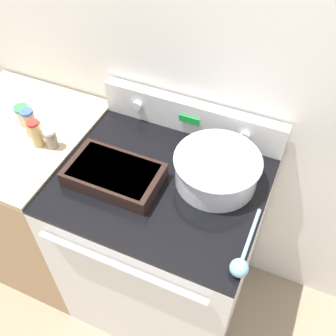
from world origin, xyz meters
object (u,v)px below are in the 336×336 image
at_px(mixing_bowl, 217,168).
at_px(casserole_dish, 114,174).
at_px(spice_jar_green_cap, 23,115).
at_px(spice_jar_blue_cap, 30,123).
at_px(ladle, 241,262).
at_px(spice_jar_white_cap, 51,139).
at_px(spice_jar_red_cap, 36,134).

bearing_deg(mixing_bowl, casserole_dish, -156.31).
xyz_separation_m(casserole_dish, spice_jar_green_cap, (-0.51, 0.12, 0.02)).
relative_size(spice_jar_blue_cap, spice_jar_green_cap, 1.39).
height_order(ladle, spice_jar_white_cap, spice_jar_white_cap).
bearing_deg(spice_jar_green_cap, spice_jar_red_cap, -32.62).
distance_m(casserole_dish, ladle, 0.57).
xyz_separation_m(mixing_bowl, ladle, (0.19, -0.31, -0.04)).
bearing_deg(casserole_dish, ladle, -16.15).
distance_m(mixing_bowl, casserole_dish, 0.39).
bearing_deg(spice_jar_green_cap, ladle, -14.92).
distance_m(spice_jar_white_cap, spice_jar_blue_cap, 0.13).
bearing_deg(casserole_dish, spice_jar_red_cap, 174.33).
relative_size(ladle, spice_jar_red_cap, 2.39).
bearing_deg(mixing_bowl, ladle, -58.39).
height_order(mixing_bowl, spice_jar_green_cap, mixing_bowl).
bearing_deg(spice_jar_white_cap, ladle, -13.68).
bearing_deg(ladle, spice_jar_green_cap, 165.08).
bearing_deg(ladle, casserole_dish, 163.85).
xyz_separation_m(casserole_dish, spice_jar_white_cap, (-0.32, 0.05, 0.02)).
distance_m(casserole_dish, spice_jar_blue_cap, 0.45).
height_order(mixing_bowl, spice_jar_white_cap, mixing_bowl).
bearing_deg(spice_jar_white_cap, mixing_bowl, 8.76).
bearing_deg(spice_jar_blue_cap, casserole_dish, -10.57).
relative_size(casserole_dish, spice_jar_green_cap, 3.94).
distance_m(casserole_dish, spice_jar_white_cap, 0.32).
distance_m(spice_jar_red_cap, spice_jar_green_cap, 0.16).
height_order(spice_jar_red_cap, spice_jar_blue_cap, spice_jar_blue_cap).
distance_m(spice_jar_blue_cap, spice_jar_green_cap, 0.08).
xyz_separation_m(spice_jar_white_cap, spice_jar_green_cap, (-0.19, 0.07, 0.00)).
xyz_separation_m(mixing_bowl, casserole_dish, (-0.35, -0.15, -0.03)).
height_order(ladle, spice_jar_green_cap, spice_jar_green_cap).
bearing_deg(spice_jar_red_cap, casserole_dish, -5.67).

